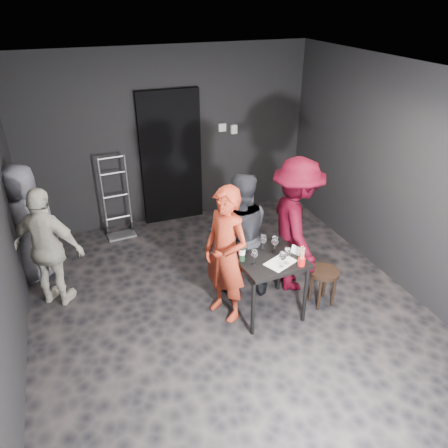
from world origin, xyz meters
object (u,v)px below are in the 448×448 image
object	(u,v)px
wine_bottle	(242,252)
breadstick_cup	(302,256)
woman_black	(239,232)
man_maroon	(296,217)
server_red	(226,251)
bystander_cream	(49,249)
bystander_grey	(27,221)
tasting_table	(268,264)
hand_truck	(119,221)
stool	(324,277)

from	to	relation	value
wine_bottle	breadstick_cup	size ratio (longest dim) A/B	1.14
woman_black	man_maroon	world-z (taller)	man_maroon
man_maroon	wine_bottle	distance (m)	0.90
server_red	woman_black	size ratio (longest dim) A/B	1.04
bystander_cream	wine_bottle	world-z (taller)	bystander_cream
server_red	man_maroon	world-z (taller)	man_maroon
woman_black	bystander_grey	distance (m)	2.66
woman_black	server_red	bearing A→B (deg)	63.09
tasting_table	bystander_cream	distance (m)	2.53
woman_black	bystander_grey	bearing A→B (deg)	-14.24
hand_truck	man_maroon	world-z (taller)	man_maroon
bystander_grey	wine_bottle	bearing A→B (deg)	109.28
hand_truck	breadstick_cup	xyz separation A→B (m)	(1.60, -2.73, 0.64)
hand_truck	wine_bottle	world-z (taller)	hand_truck
stool	wine_bottle	world-z (taller)	wine_bottle
man_maroon	breadstick_cup	size ratio (longest dim) A/B	7.85
tasting_table	stool	world-z (taller)	tasting_table
tasting_table	man_maroon	world-z (taller)	man_maroon
stool	server_red	xyz separation A→B (m)	(-1.15, 0.23, 0.49)
bystander_grey	wine_bottle	world-z (taller)	bystander_grey
stool	bystander_cream	size ratio (longest dim) A/B	0.31
server_red	bystander_grey	xyz separation A→B (m)	(-2.06, 1.58, -0.04)
stool	breadstick_cup	world-z (taller)	breadstick_cup
hand_truck	stool	size ratio (longest dim) A/B	2.68
hand_truck	server_red	distance (m)	2.58
hand_truck	breadstick_cup	bearing A→B (deg)	-64.01
man_maroon	breadstick_cup	xyz separation A→B (m)	(-0.27, -0.63, -0.12)
bystander_grey	wine_bottle	size ratio (longest dim) A/B	5.77
tasting_table	breadstick_cup	world-z (taller)	breadstick_cup
stool	server_red	size ratio (longest dim) A/B	0.27
hand_truck	bystander_grey	size ratio (longest dim) A/B	0.76
hand_truck	woman_black	size ratio (longest dim) A/B	0.76
server_red	stool	bearing A→B (deg)	53.29
bystander_cream	breadstick_cup	size ratio (longest dim) A/B	6.02
man_maroon	stool	bearing A→B (deg)	-151.17
man_maroon	hand_truck	bearing A→B (deg)	51.92
server_red	man_maroon	distance (m)	1.03
woman_black	man_maroon	bearing A→B (deg)	-178.76
bystander_cream	breadstick_cup	distance (m)	2.88
server_red	wine_bottle	world-z (taller)	server_red
tasting_table	server_red	xyz separation A→B (m)	(-0.47, 0.11, 0.21)
hand_truck	bystander_cream	world-z (taller)	bystander_cream
server_red	tasting_table	bearing A→B (deg)	50.96
stool	hand_truck	bearing A→B (deg)	128.28
stool	woman_black	bearing A→B (deg)	143.98
tasting_table	breadstick_cup	bearing A→B (deg)	-47.19
hand_truck	server_red	bearing A→B (deg)	-73.90
tasting_table	breadstick_cup	size ratio (longest dim) A/B	3.01
bystander_cream	bystander_grey	bearing A→B (deg)	-37.50
stool	wine_bottle	xyz separation A→B (m)	(-0.99, 0.16, 0.48)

